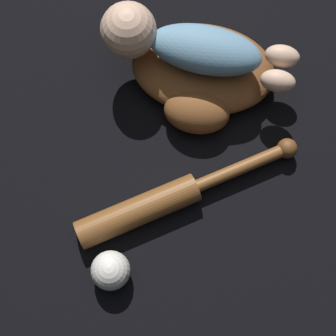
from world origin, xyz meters
TOP-DOWN VIEW (x-y plane):
  - ground_plane at (0.00, 0.00)m, footprint 6.00×6.00m
  - baseball_glove at (-0.03, 0.07)m, footprint 0.36×0.32m
  - baby_figure at (0.01, 0.04)m, footprint 0.38×0.25m
  - baseball_bat at (0.12, 0.31)m, footprint 0.47×0.12m
  - baseball at (0.25, 0.42)m, footprint 0.08×0.08m

SIDE VIEW (x-z plane):
  - ground_plane at x=0.00m, z-range 0.00..0.00m
  - baseball_bat at x=0.12m, z-range 0.00..0.06m
  - baseball at x=0.25m, z-range 0.00..0.08m
  - baseball_glove at x=-0.03m, z-range 0.00..0.08m
  - baby_figure at x=0.01m, z-range 0.07..0.18m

